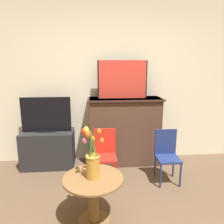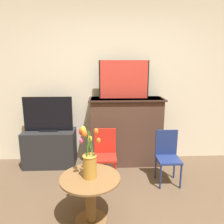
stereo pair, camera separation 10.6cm
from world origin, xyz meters
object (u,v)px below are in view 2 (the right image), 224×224
object	(u,v)px
painting	(124,80)
chair_red	(105,152)
tv_monitor	(48,114)
vase_tulips	(89,159)
chair_blue	(167,154)

from	to	relation	value
painting	chair_red	bearing A→B (deg)	-120.22
painting	chair_red	distance (m)	1.15
painting	tv_monitor	size ratio (longest dim) A/B	1.02
vase_tulips	chair_blue	bearing A→B (deg)	36.57
chair_red	chair_blue	xyz separation A→B (m)	(0.86, -0.10, 0.00)
chair_red	vase_tulips	size ratio (longest dim) A/B	1.37
chair_red	vase_tulips	world-z (taller)	vase_tulips
tv_monitor	chair_blue	world-z (taller)	tv_monitor
chair_blue	tv_monitor	bearing A→B (deg)	161.54
chair_red	chair_blue	bearing A→B (deg)	-6.41
chair_red	chair_blue	world-z (taller)	same
vase_tulips	chair_red	bearing A→B (deg)	79.06
tv_monitor	vase_tulips	world-z (taller)	tv_monitor
tv_monitor	chair_blue	xyz separation A→B (m)	(1.76, -0.59, -0.44)
painting	tv_monitor	world-z (taller)	painting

